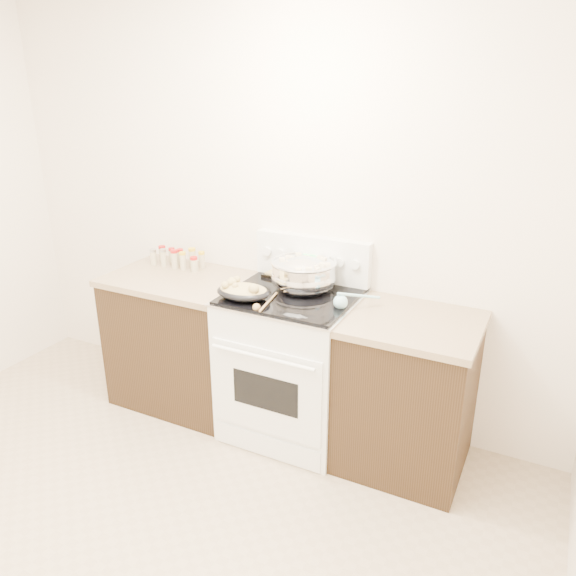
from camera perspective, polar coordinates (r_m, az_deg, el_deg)
The scene contains 11 objects.
ground_plane at distance 3.09m, azimuth -19.38°, elevation -25.45°, with size 4.00×3.50×0.02m, color tan.
room_shell at distance 2.23m, azimuth -24.69°, elevation 6.96°, with size 4.10×3.60×2.75m.
counter_left at distance 3.94m, azimuth -10.52°, elevation -5.09°, with size 0.93×0.67×0.92m.
counter_right at distance 3.33m, azimuth 11.98°, elevation -10.39°, with size 0.73×0.67×0.92m.
kitchen_range at distance 3.52m, azimuth 0.40°, elevation -7.47°, with size 0.78×0.73×1.22m.
mixing_bowl at distance 3.37m, azimuth 1.60°, elevation 1.35°, with size 0.48×0.48×0.24m.
roasting_pan at distance 3.25m, azimuth -4.58°, elevation -0.29°, with size 0.35×0.26×0.12m.
baking_sheet at distance 3.60m, azimuth 0.72°, elevation 1.43°, with size 0.39×0.29×0.06m.
wooden_spoon at distance 3.15m, azimuth -2.73°, elevation -1.75°, with size 0.07×0.28×0.04m.
blue_ladle at distance 3.15m, azimuth 5.56°, elevation -1.35°, with size 0.22×0.21×0.10m.
spice_jars at distance 3.93m, azimuth -11.13°, elevation 3.01°, with size 0.39×0.14×0.13m.
Camera 1 is at (1.71, -1.35, 2.18)m, focal length 35.00 mm.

